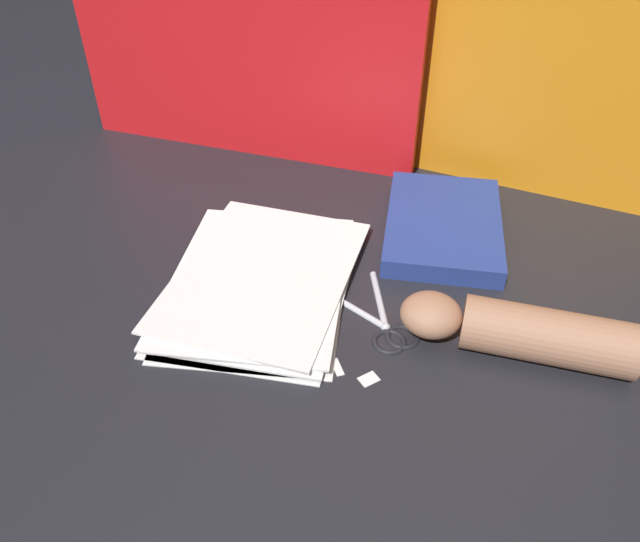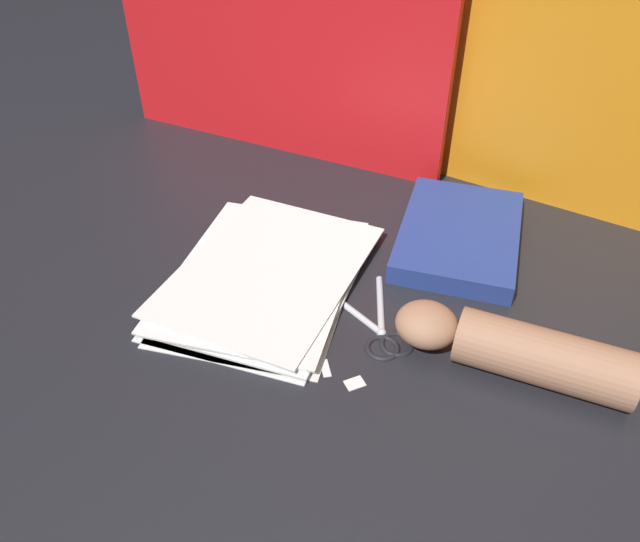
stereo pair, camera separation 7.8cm
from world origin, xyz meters
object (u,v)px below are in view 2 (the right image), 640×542
(paper_stack, at_px, (265,277))
(book_closed, at_px, (459,235))
(scissors, at_px, (380,328))
(hand_forearm, at_px, (515,349))

(paper_stack, height_order, book_closed, book_closed)
(paper_stack, relative_size, book_closed, 1.33)
(paper_stack, distance_m, scissors, 0.18)
(book_closed, height_order, hand_forearm, hand_forearm)
(scissors, relative_size, hand_forearm, 0.56)
(book_closed, distance_m, hand_forearm, 0.25)
(paper_stack, bearing_deg, hand_forearm, -8.35)
(scissors, bearing_deg, book_closed, 74.64)
(book_closed, xyz_separation_m, hand_forearm, (0.10, -0.23, 0.02))
(book_closed, xyz_separation_m, scissors, (-0.06, -0.22, -0.01))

